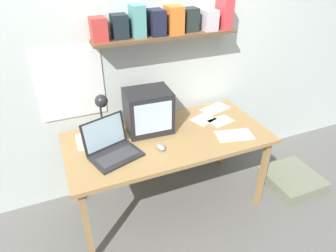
% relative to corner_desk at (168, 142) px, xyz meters
% --- Properties ---
extents(ground_plane, '(12.00, 12.00, 0.00)m').
position_rel_corner_desk_xyz_m(ground_plane, '(0.00, 0.00, -0.68)').
color(ground_plane, '#63625E').
extents(back_wall, '(5.60, 0.24, 2.60)m').
position_rel_corner_desk_xyz_m(back_wall, '(0.00, 0.48, 0.63)').
color(back_wall, silver).
rests_on(back_wall, ground_plane).
extents(corner_desk, '(1.64, 0.79, 0.73)m').
position_rel_corner_desk_xyz_m(corner_desk, '(0.00, 0.00, 0.00)').
color(corner_desk, '#A07B48').
rests_on(corner_desk, ground_plane).
extents(crt_monitor, '(0.38, 0.31, 0.35)m').
position_rel_corner_desk_xyz_m(crt_monitor, '(-0.11, 0.16, 0.24)').
color(crt_monitor, '#232326').
rests_on(crt_monitor, corner_desk).
extents(laptop, '(0.42, 0.39, 0.26)m').
position_rel_corner_desk_xyz_m(laptop, '(-0.48, -0.05, 0.12)').
color(laptop, '#232326').
rests_on(laptop, corner_desk).
extents(desk_lamp, '(0.15, 0.18, 0.37)m').
position_rel_corner_desk_xyz_m(desk_lamp, '(-0.47, 0.21, 0.30)').
color(desk_lamp, '#232326').
rests_on(desk_lamp, corner_desk).
extents(juice_glass, '(0.08, 0.08, 0.11)m').
position_rel_corner_desk_xyz_m(juice_glass, '(-0.67, 0.10, 0.11)').
color(juice_glass, white).
rests_on(juice_glass, corner_desk).
extents(computer_mouse, '(0.07, 0.11, 0.03)m').
position_rel_corner_desk_xyz_m(computer_mouse, '(-0.12, -0.13, 0.07)').
color(computer_mouse, gray).
rests_on(computer_mouse, corner_desk).
extents(printed_handout, '(0.24, 0.22, 0.00)m').
position_rel_corner_desk_xyz_m(printed_handout, '(0.40, 0.13, 0.06)').
color(printed_handout, silver).
rests_on(printed_handout, corner_desk).
extents(loose_paper_near_monitor, '(0.33, 0.23, 0.00)m').
position_rel_corner_desk_xyz_m(loose_paper_near_monitor, '(0.51, -0.19, 0.06)').
color(loose_paper_near_monitor, silver).
rests_on(loose_paper_near_monitor, corner_desk).
extents(loose_paper_near_laptop, '(0.23, 0.18, 0.00)m').
position_rel_corner_desk_xyz_m(loose_paper_near_laptop, '(0.53, 0.05, 0.06)').
color(loose_paper_near_laptop, white).
rests_on(loose_paper_near_laptop, corner_desk).
extents(open_notebook, '(0.30, 0.22, 0.00)m').
position_rel_corner_desk_xyz_m(open_notebook, '(0.60, 0.27, 0.06)').
color(open_notebook, white).
rests_on(open_notebook, corner_desk).
extents(floor_cushion, '(0.49, 0.49, 0.12)m').
position_rel_corner_desk_xyz_m(floor_cushion, '(1.24, -0.25, -0.62)').
color(floor_cushion, slate).
rests_on(floor_cushion, ground_plane).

